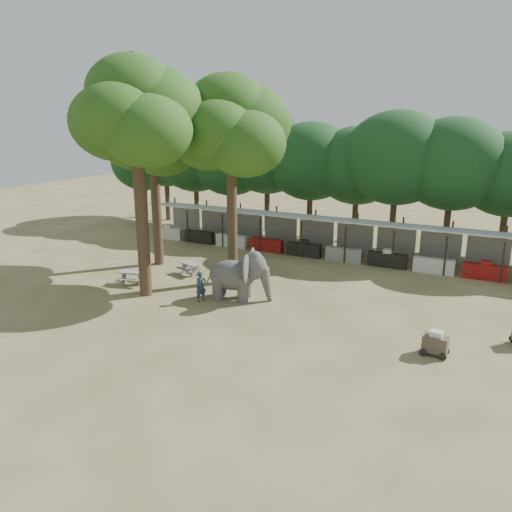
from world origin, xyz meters
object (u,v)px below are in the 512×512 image
at_px(picnic_table_far, 191,267).
at_px(picnic_table_near, 133,276).
at_px(handler, 201,287).
at_px(yard_tree_left, 152,132).
at_px(yard_tree_center, 136,114).
at_px(elephant, 239,275).
at_px(cart_front, 435,343).
at_px(yard_tree_back, 230,127).

bearing_deg(picnic_table_far, picnic_table_near, -102.48).
bearing_deg(handler, yard_tree_left, 82.50).
height_order(yard_tree_center, elephant, yard_tree_center).
bearing_deg(handler, elephant, -22.05).
distance_m(yard_tree_left, cart_front, 20.17).
distance_m(picnic_table_near, picnic_table_far, 3.54).
bearing_deg(picnic_table_near, cart_front, -21.24).
bearing_deg(yard_tree_left, yard_tree_center, -59.04).
relative_size(elephant, cart_front, 3.22).
height_order(yard_tree_left, cart_front, yard_tree_left).
xyz_separation_m(picnic_table_far, cart_front, (14.53, -4.49, 0.05)).
distance_m(yard_tree_center, picnic_table_near, 8.94).
xyz_separation_m(yard_tree_center, elephant, (4.86, 1.48, -7.91)).
distance_m(yard_tree_back, picnic_table_far, 8.55).
xyz_separation_m(yard_tree_left, handler, (6.31, -4.75, -7.41)).
bearing_deg(yard_tree_left, handler, -36.98).
bearing_deg(handler, yard_tree_center, 123.74).
bearing_deg(picnic_table_near, yard_tree_back, 17.74).
distance_m(yard_tree_center, cart_front, 17.16).
relative_size(yard_tree_left, picnic_table_near, 6.29).
distance_m(yard_tree_back, elephant, 7.90).
relative_size(yard_tree_left, handler, 6.96).
bearing_deg(yard_tree_left, picnic_table_near, -72.09).
xyz_separation_m(yard_tree_left, picnic_table_near, (1.33, -4.12, -7.73)).
height_order(yard_tree_back, handler, yard_tree_back).
xyz_separation_m(elephant, picnic_table_far, (-4.63, 2.38, -0.84)).
xyz_separation_m(handler, picnic_table_far, (-3.08, 3.61, -0.34)).
height_order(yard_tree_left, yard_tree_back, yard_tree_back).
height_order(elephant, picnic_table_far, elephant).
bearing_deg(yard_tree_center, yard_tree_left, 120.96).
relative_size(picnic_table_near, picnic_table_far, 1.01).
distance_m(elephant, picnic_table_far, 5.27).
relative_size(yard_tree_center, handler, 7.61).
height_order(yard_tree_back, elephant, yard_tree_back).
bearing_deg(elephant, yard_tree_left, 141.27).
distance_m(elephant, cart_front, 10.16).
distance_m(picnic_table_near, cart_front, 16.51).
height_order(elephant, cart_front, elephant).
height_order(yard_tree_center, handler, yard_tree_center).
relative_size(elephant, handler, 2.20).
relative_size(yard_tree_center, elephant, 3.46).
distance_m(yard_tree_left, yard_tree_center, 5.92).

